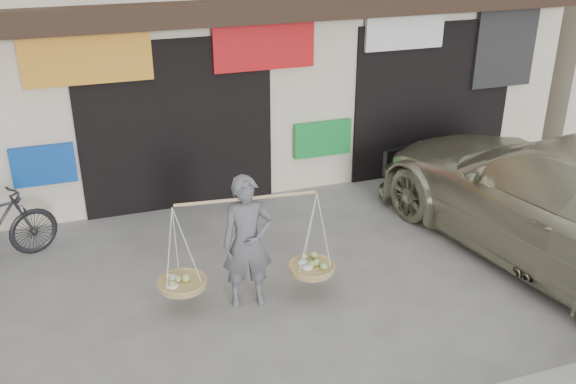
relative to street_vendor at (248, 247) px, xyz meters
name	(u,v)px	position (x,y,z in m)	size (l,w,h in m)	color
ground	(239,329)	(-0.27, -0.48, -0.78)	(70.00, 70.00, 0.00)	gray
street_vendor	(248,247)	(0.00, 0.00, 0.00)	(2.14, 0.72, 1.68)	slate
suv	(566,200)	(4.33, -0.34, 0.10)	(3.45, 6.38, 1.75)	#AEAA8C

